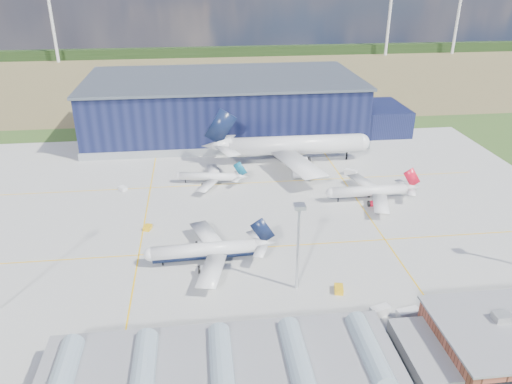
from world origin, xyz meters
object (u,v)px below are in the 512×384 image
gse_van_c (380,311)px  gse_van_b (351,173)px  gse_cart_b (123,188)px  gse_tug_a (339,289)px  gse_tug_c (297,153)px  gse_tug_b (148,228)px  airliner_navy (204,243)px  airliner_widebody (296,136)px  light_mast_center (298,233)px  hangar (230,108)px  airliner_red (369,186)px  airliner_regional (208,173)px  gse_van_a (408,314)px

gse_van_c → gse_van_b: bearing=-29.4°
gse_cart_b → gse_tug_a: bearing=-87.9°
gse_tug_c → gse_cart_b: bearing=-152.6°
gse_tug_b → gse_tug_c: gse_tug_b is taller
airliner_navy → airliner_widebody: (37.98, 69.40, 5.17)m
gse_tug_a → gse_van_c: gse_van_c is taller
gse_van_c → gse_tug_a: bearing=18.2°
gse_tug_a → gse_tug_b: 61.13m
light_mast_center → gse_tug_c: bearing=78.8°
airliner_widebody → gse_tug_c: (2.30, 8.11, -10.34)m
hangar → airliner_red: size_ratio=4.39×
airliner_navy → gse_tug_b: 26.38m
airliner_regional → light_mast_center: bearing=117.5°
airliner_regional → gse_tug_c: 45.84m
airliner_navy → airliner_red: 63.80m
airliner_widebody → gse_tug_a: 87.44m
gse_tug_c → gse_cart_b: (-67.73, -27.83, 0.03)m
airliner_navy → gse_tug_c: (40.27, 77.51, -5.17)m
gse_tug_a → airliner_regional: bearing=125.1°
gse_tug_b → gse_van_b: bearing=42.3°
airliner_regional → gse_van_c: bearing=126.0°
hangar → light_mast_center: 125.07m
airliner_widebody → gse_van_a: 98.90m
airliner_widebody → gse_van_a: (6.82, -98.17, -9.83)m
gse_van_c → gse_tug_c: bearing=-18.0°
gse_tug_c → light_mast_center: bearing=-96.1°
gse_van_a → gse_tug_c: bearing=-8.4°
gse_van_c → airliner_widebody: bearing=-16.7°
light_mast_center → gse_cart_b: size_ratio=7.41×
airliner_red → gse_tug_b: (-72.14, -11.59, -4.74)m
airliner_widebody → gse_tug_b: airliner_widebody is taller
airliner_widebody → airliner_navy: bearing=-118.0°
gse_tug_a → gse_tug_c: 95.10m
airliner_navy → gse_van_b: bearing=-138.8°
airliner_red → gse_van_b: bearing=-91.5°
airliner_widebody → gse_tug_c: airliner_widebody is taller
gse_tug_b → gse_cart_b: 31.76m
light_mast_center → airliner_widebody: 85.51m
airliner_regional → gse_van_c: 86.68m
gse_van_b → gse_van_c: gse_van_c is taller
hangar → gse_van_c: hangar is taller
gse_tug_b → gse_van_c: bearing=-22.4°
gse_tug_c → gse_cart_b: size_ratio=0.94×
gse_tug_a → gse_tug_c: gse_tug_a is taller
airliner_regional → gse_tug_b: size_ratio=9.01×
light_mast_center → gse_van_c: light_mast_center is taller
gse_tug_a → gse_van_c: 11.95m
airliner_navy → airliner_red: (55.52, 31.42, -0.43)m
hangar → gse_tug_c: hangar is taller
airliner_widebody → gse_van_c: 96.86m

